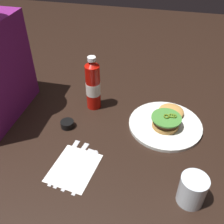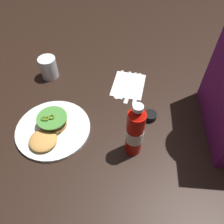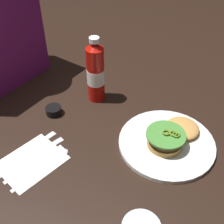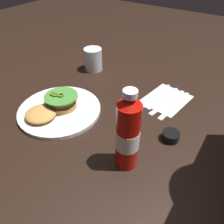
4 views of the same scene
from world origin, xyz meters
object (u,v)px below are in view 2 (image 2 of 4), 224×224
at_px(condiment_cup, 150,116).
at_px(fork_utensil, 124,87).
at_px(ketchup_bottle, 135,132).
at_px(steak_knife, 130,89).
at_px(burger_sandwich, 49,128).
at_px(spoon_utensil, 118,87).
at_px(butter_knife, 137,90).
at_px(dinner_plate, 53,129).
at_px(napkin, 128,85).
at_px(water_glass, 49,67).

xyz_separation_m(condiment_cup, fork_utensil, (-0.17, -0.11, -0.01)).
relative_size(ketchup_bottle, condiment_cup, 4.48).
bearing_deg(steak_knife, burger_sandwich, -48.00).
bearing_deg(fork_utensil, condiment_cup, 32.75).
bearing_deg(condiment_cup, spoon_utensil, -140.14).
relative_size(ketchup_bottle, butter_knife, 1.11).
height_order(dinner_plate, burger_sandwich, burger_sandwich).
height_order(condiment_cup, steak_knife, condiment_cup).
height_order(napkin, steak_knife, steak_knife).
bearing_deg(condiment_cup, burger_sandwich, -74.47).
xyz_separation_m(condiment_cup, napkin, (-0.19, -0.09, -0.01)).
height_order(condiment_cup, butter_knife, condiment_cup).
bearing_deg(dinner_plate, ketchup_bottle, 79.04).
xyz_separation_m(burger_sandwich, fork_utensil, (-0.28, 0.27, -0.03)).
relative_size(burger_sandwich, ketchup_bottle, 0.81).
relative_size(dinner_plate, butter_knife, 1.35).
distance_m(burger_sandwich, condiment_cup, 0.40).
relative_size(burger_sandwich, napkin, 1.11).
bearing_deg(steak_knife, butter_knife, 82.01).
height_order(napkin, fork_utensil, fork_utensil).
bearing_deg(water_glass, steak_knife, 80.79).
relative_size(spoon_utensil, fork_utensil, 1.02).
xyz_separation_m(dinner_plate, water_glass, (-0.32, -0.10, 0.04)).
distance_m(spoon_utensil, steak_knife, 0.05).
height_order(dinner_plate, steak_knife, dinner_plate).
height_order(burger_sandwich, steak_knife, burger_sandwich).
bearing_deg(napkin, spoon_utensil, -62.22).
relative_size(dinner_plate, napkin, 1.67).
xyz_separation_m(burger_sandwich, condiment_cup, (-0.11, 0.39, -0.02)).
relative_size(ketchup_bottle, spoon_utensil, 1.21).
relative_size(napkin, butter_knife, 0.81).
height_order(ketchup_bottle, fork_utensil, ketchup_bottle).
relative_size(condiment_cup, butter_knife, 0.25).
height_order(burger_sandwich, napkin, burger_sandwich).
xyz_separation_m(burger_sandwich, napkin, (-0.30, 0.29, -0.03)).
xyz_separation_m(water_glass, condiment_cup, (0.23, 0.47, -0.04)).
height_order(ketchup_bottle, napkin, ketchup_bottle).
height_order(burger_sandwich, spoon_utensil, burger_sandwich).
bearing_deg(napkin, fork_utensil, -47.03).
relative_size(dinner_plate, water_glass, 2.89).
distance_m(burger_sandwich, ketchup_bottle, 0.33).
bearing_deg(butter_knife, water_glass, -99.12).
xyz_separation_m(dinner_plate, spoon_utensil, (-0.26, 0.24, -0.00)).
relative_size(condiment_cup, fork_utensil, 0.28).
distance_m(water_glass, fork_utensil, 0.37).
bearing_deg(ketchup_bottle, fork_utensil, -171.93).
xyz_separation_m(dinner_plate, fork_utensil, (-0.27, 0.27, -0.00)).
distance_m(dinner_plate, steak_knife, 0.39).
xyz_separation_m(condiment_cup, spoon_utensil, (-0.17, -0.14, -0.01)).
bearing_deg(ketchup_bottle, spoon_utensil, -167.02).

